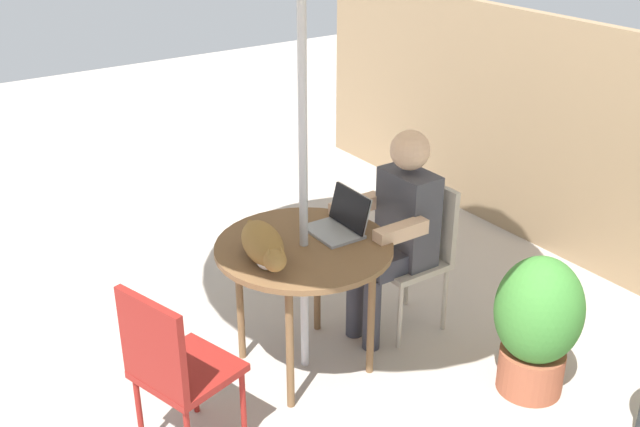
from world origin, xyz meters
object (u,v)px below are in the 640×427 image
laptop (342,220)px  person_seated (398,224)px  chair_empty (172,363)px  potted_plant_by_chair (537,322)px  cat (264,246)px  chair_occupied (417,244)px  patio_table (304,257)px

laptop → person_seated: bearing=86.7°
chair_empty → person_seated: 1.52m
laptop → potted_plant_by_chair: size_ratio=0.39×
person_seated → cat: bearing=-87.9°
cat → potted_plant_by_chair: (0.81, 1.11, -0.42)m
chair_occupied → potted_plant_by_chair: size_ratio=1.15×
patio_table → potted_plant_by_chair: size_ratio=1.20×
person_seated → laptop: (-0.02, -0.37, 0.12)m
patio_table → laptop: (-0.02, 0.25, 0.13)m
patio_table → cat: bearing=-82.9°
chair_occupied → laptop: (-0.02, -0.53, 0.29)m
laptop → potted_plant_by_chair: (0.86, 0.61, -0.39)m
person_seated → patio_table: bearing=-90.0°
chair_empty → laptop: bearing=103.9°
patio_table → chair_empty: (0.26, -0.87, -0.15)m
chair_empty → person_seated: person_seated is taller
chair_occupied → person_seated: (0.00, -0.16, 0.17)m
laptop → cat: size_ratio=0.48×
laptop → potted_plant_by_chair: 1.13m
patio_table → chair_occupied: size_ratio=1.04×
patio_table → cat: (0.03, -0.25, 0.15)m
potted_plant_by_chair → cat: bearing=-126.0°
potted_plant_by_chair → laptop: bearing=-144.9°
chair_occupied → laptop: 0.60m
chair_empty → person_seated: bearing=99.7°
person_seated → laptop: size_ratio=4.04×
chair_empty → potted_plant_by_chair: 1.83m
chair_empty → cat: cat is taller
chair_empty → cat: (-0.22, 0.61, 0.31)m
patio_table → chair_empty: chair_empty is taller
chair_occupied → chair_empty: 1.67m
laptop → potted_plant_by_chair: laptop is taller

